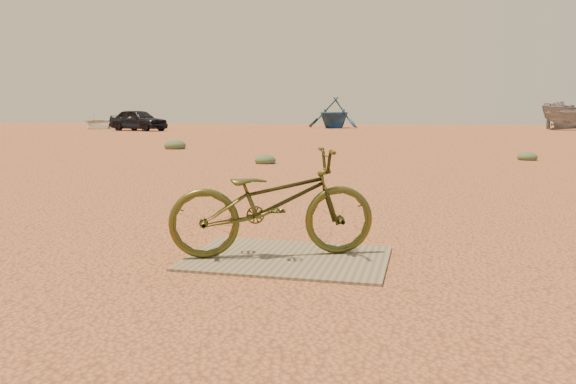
% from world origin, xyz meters
% --- Properties ---
extents(ground, '(120.00, 120.00, 0.00)m').
position_xyz_m(ground, '(0.00, 0.00, 0.00)').
color(ground, '#C57042').
rests_on(ground, ground).
extents(plywood_board, '(1.64, 1.16, 0.02)m').
position_xyz_m(plywood_board, '(-0.05, 0.27, 0.01)').
color(plywood_board, '#7D6E55').
rests_on(plywood_board, ground).
extents(bicycle, '(1.80, 1.19, 0.90)m').
position_xyz_m(bicycle, '(-0.19, 0.29, 0.47)').
color(bicycle, '#434418').
rests_on(bicycle, plywood_board).
extents(car, '(4.75, 3.02, 1.51)m').
position_xyz_m(car, '(-18.56, 31.79, 0.75)').
color(car, black).
rests_on(car, ground).
extents(boat_near_left, '(4.41, 5.74, 1.11)m').
position_xyz_m(boat_near_left, '(-24.37, 36.63, 0.55)').
color(boat_near_left, silver).
rests_on(boat_near_left, ground).
extents(boat_far_left, '(5.04, 5.57, 2.57)m').
position_xyz_m(boat_far_left, '(-6.43, 42.45, 1.29)').
color(boat_far_left, navy).
rests_on(boat_far_left, ground).
extents(kale_a, '(0.51, 0.51, 0.28)m').
position_xyz_m(kale_a, '(-2.73, 8.90, 0.00)').
color(kale_a, '#506543').
rests_on(kale_a, ground).
extents(kale_b, '(0.51, 0.51, 0.28)m').
position_xyz_m(kale_b, '(3.62, 11.49, 0.00)').
color(kale_b, '#506543').
rests_on(kale_b, ground).
extents(kale_c, '(0.74, 0.74, 0.41)m').
position_xyz_m(kale_c, '(-7.29, 13.60, 0.00)').
color(kale_c, '#506543').
rests_on(kale_c, ground).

